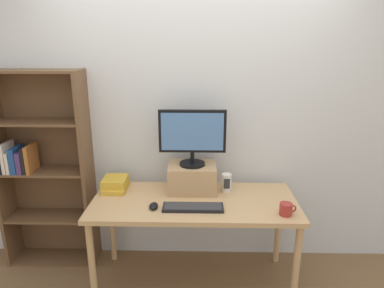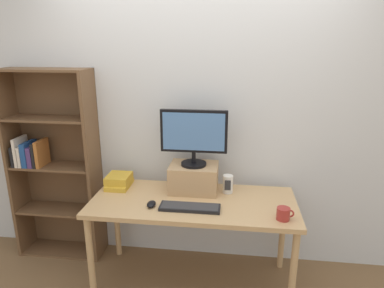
% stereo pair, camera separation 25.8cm
% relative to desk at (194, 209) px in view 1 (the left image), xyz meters
% --- Properties ---
extents(ground_plane, '(12.00, 12.00, 0.00)m').
position_rel_desk_xyz_m(ground_plane, '(0.00, 0.00, -0.67)').
color(ground_plane, brown).
extents(back_wall, '(7.00, 0.08, 2.60)m').
position_rel_desk_xyz_m(back_wall, '(0.00, 0.46, 0.63)').
color(back_wall, silver).
rests_on(back_wall, ground_plane).
extents(desk, '(1.58, 0.69, 0.74)m').
position_rel_desk_xyz_m(desk, '(0.00, 0.00, 0.00)').
color(desk, tan).
rests_on(desk, ground_plane).
extents(bookshelf_unit, '(0.77, 0.28, 1.71)m').
position_rel_desk_xyz_m(bookshelf_unit, '(-1.30, 0.31, 0.20)').
color(bookshelf_unit, brown).
rests_on(bookshelf_unit, ground_plane).
extents(riser_box, '(0.39, 0.29, 0.22)m').
position_rel_desk_xyz_m(riser_box, '(-0.02, 0.19, 0.19)').
color(riser_box, tan).
rests_on(riser_box, desk).
extents(computer_monitor, '(0.53, 0.20, 0.45)m').
position_rel_desk_xyz_m(computer_monitor, '(-0.02, 0.18, 0.55)').
color(computer_monitor, black).
rests_on(computer_monitor, riser_box).
extents(keyboard, '(0.44, 0.14, 0.02)m').
position_rel_desk_xyz_m(keyboard, '(-0.01, -0.14, 0.09)').
color(keyboard, black).
rests_on(keyboard, desk).
extents(computer_mouse, '(0.06, 0.10, 0.04)m').
position_rel_desk_xyz_m(computer_mouse, '(-0.30, -0.14, 0.09)').
color(computer_mouse, black).
rests_on(computer_mouse, desk).
extents(book_stack, '(0.19, 0.25, 0.10)m').
position_rel_desk_xyz_m(book_stack, '(-0.65, 0.18, 0.12)').
color(book_stack, gold).
rests_on(book_stack, desk).
extents(coffee_mug, '(0.12, 0.09, 0.09)m').
position_rel_desk_xyz_m(coffee_mug, '(0.65, -0.22, 0.12)').
color(coffee_mug, '#9E2D28').
rests_on(coffee_mug, desk).
extents(desk_speaker, '(0.08, 0.08, 0.15)m').
position_rel_desk_xyz_m(desk_speaker, '(0.26, 0.17, 0.15)').
color(desk_speaker, silver).
rests_on(desk_speaker, desk).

